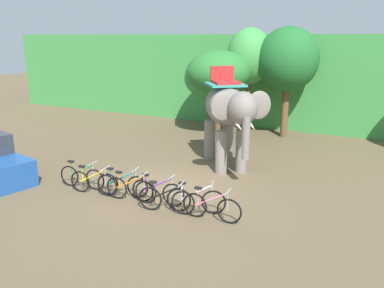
% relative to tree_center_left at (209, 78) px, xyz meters
% --- Properties ---
extents(ground_plane, '(80.00, 80.00, 0.00)m').
position_rel_tree_center_left_xyz_m(ground_plane, '(2.34, -8.29, -2.78)').
color(ground_plane, brown).
extents(foliage_hedge, '(36.00, 6.00, 4.98)m').
position_rel_tree_center_left_xyz_m(foliage_hedge, '(2.34, 4.78, -0.29)').
color(foliage_hedge, '#3D8E42').
rests_on(foliage_hedge, ground).
extents(tree_center_left, '(2.59, 2.59, 3.88)m').
position_rel_tree_center_left_xyz_m(tree_center_left, '(0.00, 0.00, 0.00)').
color(tree_center_left, brown).
rests_on(tree_center_left, ground).
extents(tree_center, '(3.16, 3.16, 4.24)m').
position_rel_tree_center_left_xyz_m(tree_center, '(0.93, -0.92, 0.37)').
color(tree_center, brown).
rests_on(tree_center, ground).
extents(tree_far_left, '(2.26, 2.26, 5.30)m').
position_rel_tree_center_left_xyz_m(tree_far_left, '(2.08, 0.28, 1.12)').
color(tree_far_left, brown).
rests_on(tree_far_left, ground).
extents(tree_left, '(2.93, 2.93, 5.35)m').
position_rel_tree_center_left_xyz_m(tree_left, '(3.97, 0.38, 1.01)').
color(tree_left, brown).
rests_on(tree_left, ground).
extents(elephant, '(3.47, 3.87, 3.78)m').
position_rel_tree_center_left_xyz_m(elephant, '(3.35, -5.50, -0.58)').
color(elephant, slate).
rests_on(elephant, ground).
extents(bike_green, '(1.70, 0.52, 0.92)m').
position_rel_tree_center_left_xyz_m(bike_green, '(-0.09, -9.66, -2.39)').
color(bike_green, black).
rests_on(bike_green, ground).
extents(bike_yellow, '(1.70, 0.52, 0.92)m').
position_rel_tree_center_left_xyz_m(bike_yellow, '(0.60, -9.90, -2.39)').
color(bike_yellow, black).
rests_on(bike_yellow, ground).
extents(bike_teal, '(1.67, 0.58, 0.92)m').
position_rel_tree_center_left_xyz_m(bike_teal, '(1.52, -9.61, -2.39)').
color(bike_teal, black).
rests_on(bike_teal, ground).
extents(bike_orange, '(1.70, 0.52, 0.92)m').
position_rel_tree_center_left_xyz_m(bike_orange, '(1.99, -9.80, -2.39)').
color(bike_orange, black).
rests_on(bike_orange, ground).
extents(bike_purple, '(1.70, 0.52, 0.92)m').
position_rel_tree_center_left_xyz_m(bike_purple, '(2.83, -9.62, -2.39)').
color(bike_purple, black).
rests_on(bike_purple, ground).
extents(bike_black, '(1.69, 0.52, 0.92)m').
position_rel_tree_center_left_xyz_m(bike_black, '(3.37, -10.01, -2.39)').
color(bike_black, black).
rests_on(bike_black, ground).
extents(bike_white, '(1.64, 0.68, 0.92)m').
position_rel_tree_center_left_xyz_m(bike_white, '(4.13, -9.65, -2.39)').
color(bike_white, black).
rests_on(bike_white, ground).
extents(bike_pink, '(1.71, 0.52, 0.92)m').
position_rel_tree_center_left_xyz_m(bike_pink, '(4.72, -9.88, -2.39)').
color(bike_pink, black).
rests_on(bike_pink, ground).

